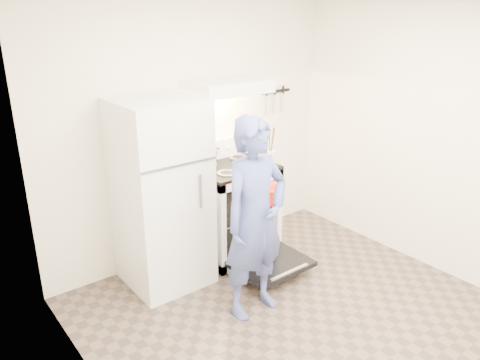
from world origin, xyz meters
name	(u,v)px	position (x,y,z in m)	size (l,w,h in m)	color
floor	(323,332)	(0.00, 0.00, 0.00)	(3.60, 3.60, 0.00)	brown
back_wall	(194,133)	(0.00, 1.80, 1.25)	(3.20, 0.02, 2.50)	#F2E9CC
refrigerator	(161,195)	(-0.58, 1.45, 0.85)	(0.70, 0.70, 1.70)	white
stove_body	(233,211)	(0.23, 1.48, 0.46)	(0.76, 0.65, 0.92)	white
cooktop	(233,167)	(0.23, 1.48, 0.94)	(0.76, 0.65, 0.03)	black
backsplash	(216,149)	(0.23, 1.76, 1.05)	(0.76, 0.07, 0.20)	white
oven_door	(271,264)	(0.23, 0.88, 0.12)	(0.70, 0.54, 0.04)	black
oven_rack	(233,213)	(0.23, 1.48, 0.44)	(0.60, 0.52, 0.01)	gray
range_hood	(228,86)	(0.23, 1.55, 1.71)	(0.76, 0.50, 0.12)	white
knife_strip	(276,91)	(1.05, 1.79, 1.55)	(0.40, 0.02, 0.03)	black
pizza_stone	(236,212)	(0.25, 1.44, 0.45)	(0.35, 0.35, 0.02)	brown
tea_kettle	(208,150)	(0.07, 1.68, 1.09)	(0.24, 0.20, 0.29)	silver
utensil_jar	(271,158)	(0.50, 1.22, 1.05)	(0.09, 0.09, 0.13)	silver
person	(255,219)	(-0.22, 0.58, 0.83)	(0.61, 0.40, 1.66)	navy
dutch_oven	(267,194)	(0.17, 0.89, 0.85)	(0.34, 0.27, 0.23)	#BF1704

